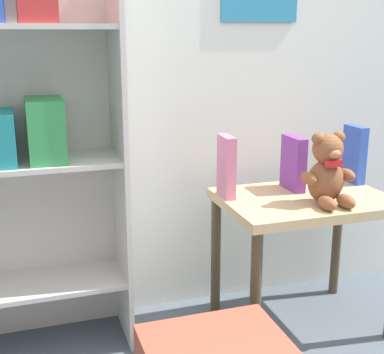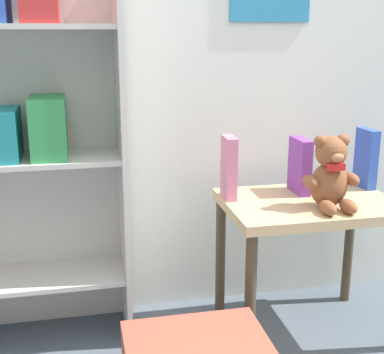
# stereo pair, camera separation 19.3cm
# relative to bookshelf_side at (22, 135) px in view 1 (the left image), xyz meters

# --- Properties ---
(wall_back) EXTENTS (4.80, 0.07, 2.50)m
(wall_back) POSITION_rel_bookshelf_side_xyz_m (0.85, 0.16, 0.44)
(wall_back) COLOR silver
(wall_back) RESTS_ON ground_plane
(bookshelf_side) EXTENTS (0.68, 0.29, 1.43)m
(bookshelf_side) POSITION_rel_bookshelf_side_xyz_m (0.00, 0.00, 0.00)
(bookshelf_side) COLOR beige
(bookshelf_side) RESTS_ON ground_plane
(display_table) EXTENTS (0.64, 0.45, 0.55)m
(display_table) POSITION_rel_bookshelf_side_xyz_m (1.01, -0.20, -0.35)
(display_table) COLOR tan
(display_table) RESTS_ON ground_plane
(teddy_bear) EXTENTS (0.20, 0.18, 0.26)m
(teddy_bear) POSITION_rel_bookshelf_side_xyz_m (1.04, -0.29, -0.14)
(teddy_bear) COLOR brown
(teddy_bear) RESTS_ON display_table
(book_standing_pink) EXTENTS (0.04, 0.12, 0.23)m
(book_standing_pink) POSITION_rel_bookshelf_side_xyz_m (0.72, -0.11, -0.15)
(book_standing_pink) COLOR #D17093
(book_standing_pink) RESTS_ON display_table
(book_standing_purple) EXTENTS (0.04, 0.14, 0.21)m
(book_standing_purple) POSITION_rel_bookshelf_side_xyz_m (1.01, -0.10, -0.16)
(book_standing_purple) COLOR purple
(book_standing_purple) RESTS_ON display_table
(book_standing_blue) EXTENTS (0.04, 0.12, 0.24)m
(book_standing_blue) POSITION_rel_bookshelf_side_xyz_m (1.30, -0.08, -0.14)
(book_standing_blue) COLOR #2D51B7
(book_standing_blue) RESTS_ON display_table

